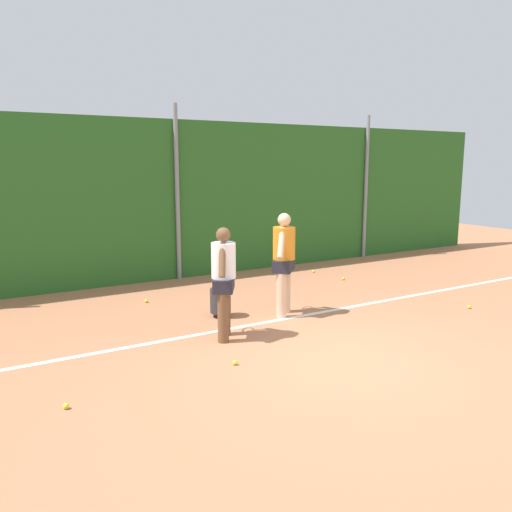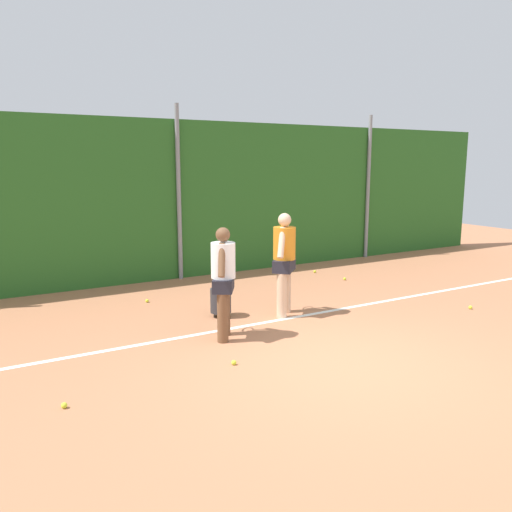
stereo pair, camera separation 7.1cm
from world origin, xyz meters
The scene contains 14 objects.
ground_plane centered at (0.00, 1.76, 0.00)m, with size 29.87×29.87×0.00m, color #B2704C.
hedge_fence_backdrop centered at (0.00, 5.98, 1.79)m, with size 19.42×0.25×3.59m, color #286023.
fence_post_center centered at (0.00, 5.81, 1.96)m, with size 0.10×0.10×3.92m, color gray.
fence_post_right centered at (5.60, 5.81, 1.96)m, with size 0.10×0.10×3.92m, color gray.
court_baseline_paint centered at (0.00, 1.98, 0.00)m, with size 14.19×0.10×0.01m, color white.
player_foreground_near centered at (-0.96, 1.64, 0.95)m, with size 0.51×0.71×1.70m.
player_midcourt centered at (0.50, 2.22, 1.00)m, with size 0.59×0.65×1.79m.
ball_hopper centered at (-0.51, 2.66, 0.29)m, with size 0.36×0.36×0.51m.
tennis_ball_2 centered at (3.18, 3.79, 0.03)m, with size 0.07×0.07×0.07m, color #CCDB33.
tennis_ball_3 centered at (-3.48, 0.46, 0.03)m, with size 0.07×0.07×0.07m, color #CCDB33.
tennis_ball_4 centered at (-1.31, 0.62, 0.03)m, with size 0.07×0.07×0.07m, color #CCDB33.
tennis_ball_5 centered at (-1.33, 4.19, 0.03)m, with size 0.07×0.07×0.07m, color #CCDB33.
tennis_ball_6 centered at (3.65, 0.80, 0.03)m, with size 0.07×0.07×0.07m, color #CCDB33.
tennis_ball_7 centered at (3.06, 4.78, 0.03)m, with size 0.07×0.07×0.07m, color #CCDB33.
Camera 1 is at (-4.31, -5.03, 2.62)m, focal length 35.90 mm.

